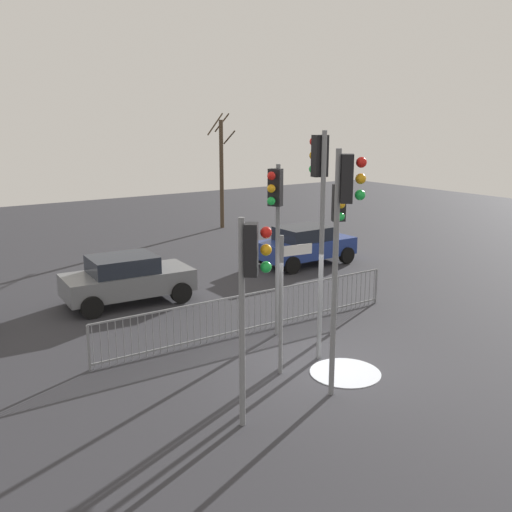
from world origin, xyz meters
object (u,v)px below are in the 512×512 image
at_px(traffic_light_rear_left, 338,223).
at_px(traffic_light_foreground_right, 344,220).
at_px(traffic_light_rear_right, 276,213).
at_px(car_blue_mid, 305,245).
at_px(car_grey_far, 127,278).
at_px(traffic_light_mid_left, 251,276).
at_px(traffic_light_mid_right, 320,195).
at_px(direction_sign_post, 284,297).
at_px(bare_tree_left, 222,171).

xyz_separation_m(traffic_light_rear_left, traffic_light_foreground_right, (-2.19, -2.54, 0.66)).
relative_size(traffic_light_rear_right, car_blue_mid, 1.15).
relative_size(traffic_light_rear_left, car_grey_far, 1.02).
bearing_deg(traffic_light_mid_left, traffic_light_mid_right, 159.74).
xyz_separation_m(traffic_light_rear_left, direction_sign_post, (-2.49, -1.08, -1.19)).
xyz_separation_m(traffic_light_rear_left, car_blue_mid, (4.13, 6.29, -2.16)).
bearing_deg(direction_sign_post, traffic_light_foreground_right, -71.86).
distance_m(direction_sign_post, car_grey_far, 6.77).
relative_size(traffic_light_rear_right, direction_sign_post, 1.42).
bearing_deg(bare_tree_left, traffic_light_rear_right, -116.21).
height_order(traffic_light_rear_left, car_blue_mid, traffic_light_rear_left).
bearing_deg(direction_sign_post, traffic_light_rear_left, 30.21).
bearing_deg(traffic_light_mid_right, bare_tree_left, 74.23).
bearing_deg(traffic_light_rear_left, direction_sign_post, 53.57).
xyz_separation_m(car_grey_far, car_blue_mid, (7.51, 0.73, 0.00)).
bearing_deg(traffic_light_mid_left, car_blue_mid, 175.82).
height_order(car_grey_far, bare_tree_left, bare_tree_left).
distance_m(car_grey_far, bare_tree_left, 12.97).
bearing_deg(car_blue_mid, direction_sign_post, -132.44).
bearing_deg(direction_sign_post, traffic_light_mid_left, -134.62).
height_order(traffic_light_rear_right, bare_tree_left, bare_tree_left).
distance_m(direction_sign_post, bare_tree_left, 17.78).
bearing_deg(traffic_light_mid_right, direction_sign_post, -158.13).
relative_size(traffic_light_rear_right, traffic_light_rear_left, 1.10).
relative_size(traffic_light_rear_left, bare_tree_left, 0.69).
bearing_deg(traffic_light_rear_left, traffic_light_rear_right, -0.98).
relative_size(traffic_light_mid_right, car_grey_far, 1.33).
bearing_deg(direction_sign_post, traffic_light_mid_right, 20.65).
xyz_separation_m(traffic_light_mid_right, traffic_light_mid_left, (-3.01, -1.75, -0.99)).
xyz_separation_m(traffic_light_rear_right, traffic_light_foreground_right, (-0.86, -3.35, 0.38)).
distance_m(traffic_light_foreground_right, car_grey_far, 8.66).
distance_m(direction_sign_post, car_blue_mid, 9.95).
bearing_deg(bare_tree_left, traffic_light_mid_left, -119.66).
bearing_deg(traffic_light_rear_left, traffic_light_foreground_right, 79.34).
height_order(traffic_light_rear_left, car_grey_far, traffic_light_rear_left).
distance_m(traffic_light_mid_left, car_grey_far, 8.40).
xyz_separation_m(direction_sign_post, car_grey_far, (-0.89, 6.64, -0.96)).
distance_m(traffic_light_mid_right, direction_sign_post, 2.40).
bearing_deg(car_grey_far, direction_sign_post, -78.83).
relative_size(traffic_light_rear_right, traffic_light_mid_right, 0.84).
distance_m(traffic_light_rear_left, car_grey_far, 6.85).
height_order(direction_sign_post, bare_tree_left, bare_tree_left).
height_order(traffic_light_rear_right, direction_sign_post, traffic_light_rear_right).
bearing_deg(bare_tree_left, car_blue_mid, -99.40).
height_order(traffic_light_rear_left, traffic_light_mid_right, traffic_light_mid_right).
bearing_deg(traffic_light_foreground_right, traffic_light_mid_right, -165.98).
xyz_separation_m(traffic_light_mid_left, car_grey_far, (0.94, 8.10, -2.04)).
bearing_deg(direction_sign_post, car_grey_far, 104.39).
xyz_separation_m(traffic_light_mid_right, direction_sign_post, (-1.19, -0.29, -2.06)).
height_order(traffic_light_foreground_right, car_grey_far, traffic_light_foreground_right).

